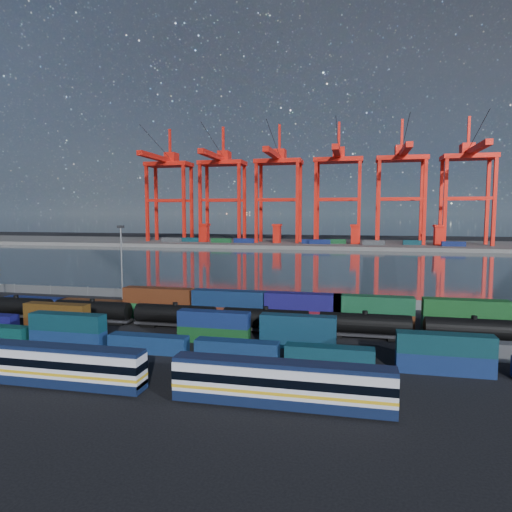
# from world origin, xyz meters

# --- Properties ---
(ground) EXTENTS (700.00, 700.00, 0.00)m
(ground) POSITION_xyz_m (0.00, 0.00, 0.00)
(ground) COLOR black
(ground) RESTS_ON ground
(harbor_water) EXTENTS (700.00, 700.00, 0.00)m
(harbor_water) POSITION_xyz_m (0.00, 105.00, 0.01)
(harbor_water) COLOR #2D3B41
(harbor_water) RESTS_ON ground
(far_quay) EXTENTS (700.00, 70.00, 2.00)m
(far_quay) POSITION_xyz_m (0.00, 210.00, 1.00)
(far_quay) COLOR #514F4C
(far_quay) RESTS_ON ground
(distant_mountains) EXTENTS (2470.00, 1100.00, 520.00)m
(distant_mountains) POSITION_xyz_m (63.02, 1600.00, 220.29)
(distant_mountains) COLOR #1E2630
(distant_mountains) RESTS_ON ground
(passenger_train) EXTENTS (74.10, 2.73, 4.68)m
(passenger_train) POSITION_xyz_m (-11.55, -23.38, 2.35)
(passenger_train) COLOR silver
(passenger_train) RESTS_ON ground
(container_row_south) EXTENTS (140.05, 2.29, 4.87)m
(container_row_south) POSITION_xyz_m (1.87, -9.47, 1.74)
(container_row_south) COLOR #484B4E
(container_row_south) RESTS_ON ground
(container_row_mid) EXTENTS (127.87, 2.21, 4.71)m
(container_row_mid) POSITION_xyz_m (15.71, -2.65, 1.82)
(container_row_mid) COLOR #13125B
(container_row_mid) RESTS_ON ground
(container_row_north) EXTENTS (129.37, 2.65, 5.64)m
(container_row_north) POSITION_xyz_m (16.23, 10.27, 2.35)
(container_row_north) COLOR navy
(container_row_north) RESTS_ON ground
(tanker_string) EXTENTS (138.20, 3.05, 4.36)m
(tanker_string) POSITION_xyz_m (7.38, 4.04, 2.19)
(tanker_string) COLOR black
(tanker_string) RESTS_ON ground
(waterfront_fence) EXTENTS (160.12, 0.12, 2.20)m
(waterfront_fence) POSITION_xyz_m (-0.00, 28.00, 1.00)
(waterfront_fence) COLOR #595B5E
(waterfront_fence) RESTS_ON ground
(yard_light_mast) EXTENTS (1.60, 0.40, 16.60)m
(yard_light_mast) POSITION_xyz_m (-30.00, 26.00, 9.30)
(yard_light_mast) COLOR slate
(yard_light_mast) RESTS_ON ground
(gantry_cranes) EXTENTS (202.77, 53.33, 72.21)m
(gantry_cranes) POSITION_xyz_m (-7.50, 203.08, 44.27)
(gantry_cranes) COLOR red
(gantry_cranes) RESTS_ON ground
(quay_containers) EXTENTS (172.58, 10.99, 2.60)m
(quay_containers) POSITION_xyz_m (-11.00, 195.46, 3.30)
(quay_containers) COLOR navy
(quay_containers) RESTS_ON far_quay
(straddle_carriers) EXTENTS (140.00, 7.00, 11.10)m
(straddle_carriers) POSITION_xyz_m (-2.50, 200.00, 7.82)
(straddle_carriers) COLOR red
(straddle_carriers) RESTS_ON far_quay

